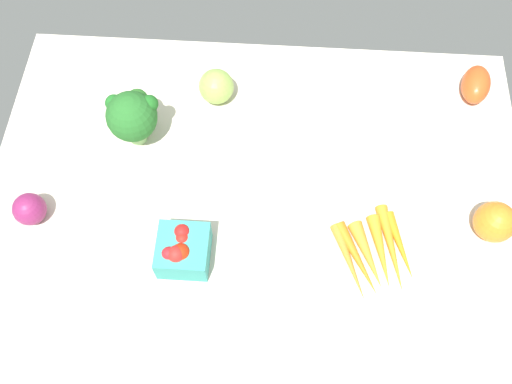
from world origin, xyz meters
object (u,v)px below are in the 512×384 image
carrot_bunch (375,253)px  broccoli_head (132,115)px  roma_tomato (476,85)px  heirloom_tomato_green (216,86)px  heirloom_tomato_orange (495,222)px  red_onion_center (29,209)px  berry_basket (183,250)px

carrot_bunch → broccoli_head: broccoli_head is taller
roma_tomato → broccoli_head: size_ratio=0.73×
broccoli_head → heirloom_tomato_green: 18.79cm
heirloom_tomato_green → heirloom_tomato_orange: bearing=152.8°
roma_tomato → heirloom_tomato_orange: size_ratio=1.22×
broccoli_head → red_onion_center: broccoli_head is taller
carrot_bunch → red_onion_center: 63.65cm
roma_tomato → berry_basket: berry_basket is taller
roma_tomato → red_onion_center: bearing=123.3°
berry_basket → broccoli_head: (12.29, -25.21, 4.11)cm
roma_tomato → heirloom_tomato_orange: 31.75cm
heirloom_tomato_orange → red_onion_center: bearing=1.6°
heirloom_tomato_orange → carrot_bunch: bearing=16.8°
roma_tomato → heirloom_tomato_orange: (0.55, 31.73, 0.90)cm
carrot_bunch → roma_tomato: bearing=-119.8°
red_onion_center → heirloom_tomato_orange: heirloom_tomato_orange is taller
broccoli_head → heirloom_tomato_orange: broccoli_head is taller
berry_basket → heirloom_tomato_orange: 56.31cm
carrot_bunch → heirloom_tomato_green: size_ratio=2.58×
berry_basket → broccoli_head: bearing=-64.0°
carrot_bunch → broccoli_head: 52.31cm
heirloom_tomato_green → heirloom_tomato_orange: heirloom_tomato_orange is taller
red_onion_center → heirloom_tomato_orange: (-84.77, -2.43, 0.73)cm
berry_basket → broccoli_head: broccoli_head is taller
carrot_bunch → heirloom_tomato_orange: bearing=-163.2°
broccoli_head → heirloom_tomato_green: (-14.86, -10.82, -3.90)cm
carrot_bunch → broccoli_head: (46.64, -22.85, 6.32)cm
heirloom_tomato_green → carrot_bunch: bearing=133.3°
heirloom_tomato_green → heirloom_tomato_orange: size_ratio=0.96×
berry_basket → heirloom_tomato_green: same height
red_onion_center → heirloom_tomato_green: 43.44cm
broccoli_head → red_onion_center: 25.69cm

